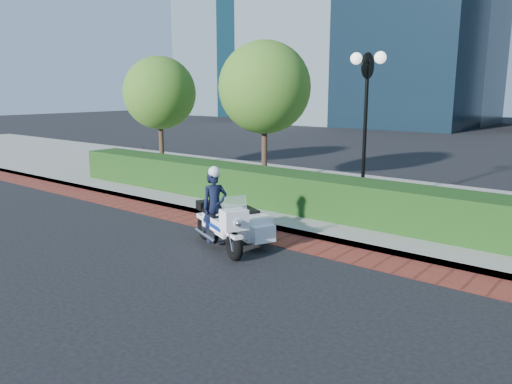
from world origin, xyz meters
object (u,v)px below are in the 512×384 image
Objects in this scene: lamppost at (366,105)px; police_motorcycle at (230,219)px; tree_a at (160,93)px; tree_b at (265,88)px.

police_motorcycle is at bearing -98.70° from lamppost.
lamppost is at bearing -7.41° from tree_a.
tree_b is at bearing 145.79° from police_motorcycle.
police_motorcycle is at bearing -58.33° from tree_b.
tree_a reaches higher than lamppost.
tree_b is 7.71m from police_motorcycle.
police_motorcycle is at bearing -33.38° from tree_a.
tree_b is (5.50, 0.00, 0.21)m from tree_a.
lamppost is 0.86× the size of tree_b.
tree_b is at bearing 0.00° from tree_a.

